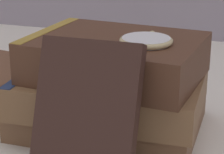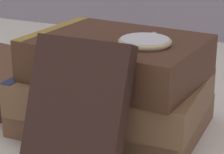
# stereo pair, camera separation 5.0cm
# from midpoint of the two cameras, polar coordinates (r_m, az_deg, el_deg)

# --- Properties ---
(ground_plane) EXTENTS (3.00, 3.00, 0.00)m
(ground_plane) POSITION_cam_midpoint_polar(r_m,az_deg,el_deg) (0.48, -5.71, -8.00)
(ground_plane) COLOR silver
(book_flat_bottom) EXTENTS (0.19, 0.14, 0.03)m
(book_flat_bottom) POSITION_cam_midpoint_polar(r_m,az_deg,el_deg) (0.50, -3.69, -4.59)
(book_flat_bottom) COLOR brown
(book_flat_bottom) RESTS_ON ground_plane
(book_flat_middle) EXTENTS (0.19, 0.14, 0.04)m
(book_flat_middle) POSITION_cam_midpoint_polar(r_m,az_deg,el_deg) (0.48, -3.72, -1.79)
(book_flat_middle) COLOR brown
(book_flat_middle) RESTS_ON book_flat_bottom
(book_flat_top) EXTENTS (0.18, 0.14, 0.04)m
(book_flat_top) POSITION_cam_midpoint_polar(r_m,az_deg,el_deg) (0.47, -3.27, 2.40)
(book_flat_top) COLOR #4C2D1E
(book_flat_top) RESTS_ON book_flat_middle
(book_leaning_front) EXTENTS (0.09, 0.06, 0.12)m
(book_leaning_front) POSITION_cam_midpoint_polar(r_m,az_deg,el_deg) (0.39, -6.94, -5.46)
(book_leaning_front) COLOR #331E19
(book_leaning_front) RESTS_ON ground_plane
(pocket_watch) EXTENTS (0.05, 0.05, 0.01)m
(pocket_watch) POSITION_cam_midpoint_polar(r_m,az_deg,el_deg) (0.44, 0.91, 4.42)
(pocket_watch) COLOR silver
(pocket_watch) RESTS_ON book_flat_top
(reading_glasses) EXTENTS (0.11, 0.08, 0.00)m
(reading_glasses) POSITION_cam_midpoint_polar(r_m,az_deg,el_deg) (0.63, -4.09, -0.69)
(reading_glasses) COLOR #4C3828
(reading_glasses) RESTS_ON ground_plane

